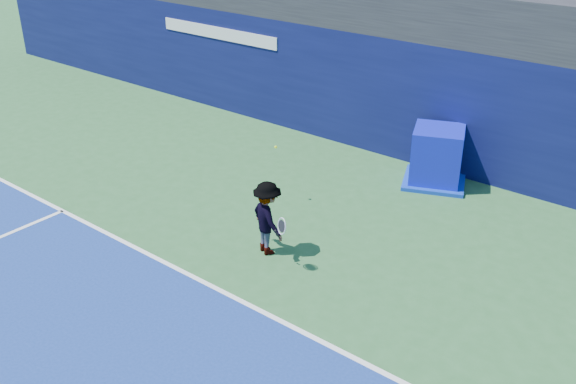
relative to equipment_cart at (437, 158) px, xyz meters
The scene contains 6 objects.
baseline 6.39m from the equipment_cart, 95.21° to the right, with size 24.00×0.10×0.01m, color white.
stadium_band 3.73m from the equipment_cart, 104.95° to the left, with size 36.00×3.00×1.20m, color black.
back_wall_assembly 1.58m from the equipment_cart, 116.58° to the left, with size 36.00×1.03×3.00m.
equipment_cart is the anchor object (origin of this frame).
tennis_player 4.93m from the equipment_cart, 102.26° to the right, with size 1.27×0.86×1.47m.
tennis_ball 3.89m from the equipment_cart, 126.81° to the right, with size 0.06×0.06×0.06m.
Camera 1 is at (6.43, -3.48, 6.51)m, focal length 40.00 mm.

